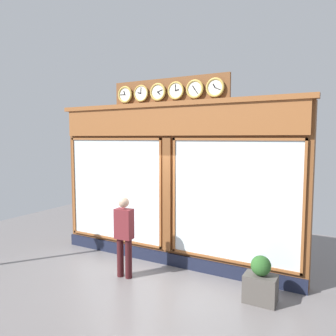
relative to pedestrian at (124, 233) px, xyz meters
The scene contains 5 objects.
ground_plane 2.06m from the pedestrian, 104.73° to the left, with size 14.00×14.00×0.00m, color slate.
shop_facade 1.56m from the pedestrian, 112.05° to the right, with size 6.05×0.42×4.18m.
pedestrian is the anchor object (origin of this frame).
planter_box 2.82m from the pedestrian, behind, with size 0.56×0.36×0.49m, color #4C4742.
planter_shrub 2.75m from the pedestrian, behind, with size 0.35×0.35×0.35m, color #285623.
Camera 1 is at (-3.46, 6.27, 2.89)m, focal length 34.51 mm.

